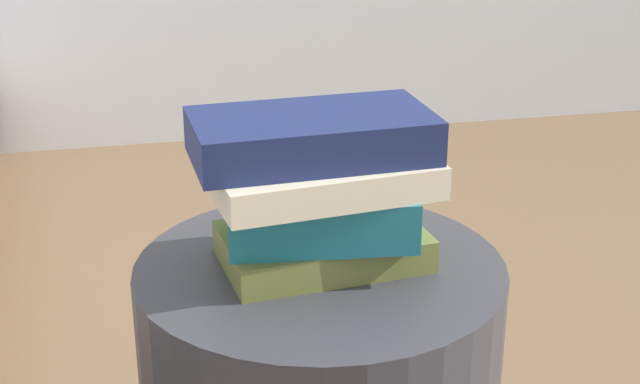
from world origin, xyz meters
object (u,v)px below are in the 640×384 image
at_px(book_navy, 312,136).
at_px(book_teal, 316,210).
at_px(book_olive, 323,246).
at_px(book_cream, 323,175).

bearing_deg(book_navy, book_teal, 38.77).
bearing_deg(book_olive, book_teal, -166.77).
bearing_deg(book_navy, book_cream, -49.41).
bearing_deg(book_teal, book_cream, -65.54).
bearing_deg(book_olive, book_navy, -157.42).
bearing_deg(book_cream, book_teal, 101.32).
height_order(book_olive, book_teal, book_teal).
bearing_deg(book_cream, book_olive, 70.83).
distance_m(book_teal, book_navy, 0.10).
distance_m(book_cream, book_navy, 0.05).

